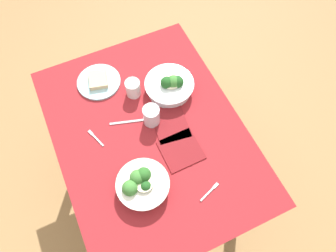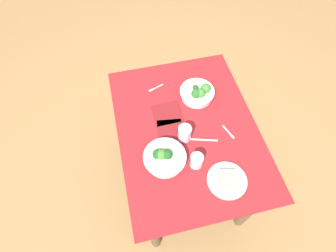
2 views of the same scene
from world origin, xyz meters
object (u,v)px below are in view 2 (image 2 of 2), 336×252
(broccoli_bowl_far, at_px, (198,93))
(water_glass_center, at_px, (197,161))
(bread_side_plate, at_px, (227,180))
(napkin_folded_upper, at_px, (167,113))
(fork_by_near_bowl, at_px, (155,88))
(broccoli_bowl_near, at_px, (164,158))
(fork_by_far_bowl, at_px, (229,132))
(table_knife_left, at_px, (201,140))
(water_glass_side, at_px, (185,133))
(napkin_folded_lower, at_px, (170,132))

(broccoli_bowl_far, relative_size, water_glass_center, 2.52)
(bread_side_plate, relative_size, napkin_folded_upper, 1.26)
(bread_side_plate, xyz_separation_m, fork_by_near_bowl, (-0.73, -0.25, -0.01))
(broccoli_bowl_near, relative_size, bread_side_plate, 1.10)
(fork_by_far_bowl, distance_m, fork_by_near_bowl, 0.57)
(bread_side_plate, relative_size, fork_by_near_bowl, 2.06)
(broccoli_bowl_near, relative_size, fork_by_near_bowl, 2.26)
(broccoli_bowl_near, bearing_deg, table_knife_left, 108.34)
(broccoli_bowl_far, distance_m, water_glass_side, 0.32)
(broccoli_bowl_near, bearing_deg, fork_by_far_bowl, 102.25)
(fork_by_far_bowl, bearing_deg, broccoli_bowl_far, 179.72)
(fork_by_near_bowl, height_order, napkin_folded_lower, napkin_folded_lower)
(broccoli_bowl_near, relative_size, fork_by_far_bowl, 2.27)
(water_glass_side, xyz_separation_m, table_knife_left, (0.04, 0.10, -0.05))
(fork_by_far_bowl, distance_m, napkin_folded_lower, 0.36)
(water_glass_side, relative_size, table_knife_left, 0.53)
(fork_by_near_bowl, relative_size, table_knife_left, 0.55)
(fork_by_far_bowl, bearing_deg, bread_side_plate, -41.90)
(table_knife_left, relative_size, napkin_folded_upper, 1.12)
(water_glass_center, bearing_deg, broccoli_bowl_near, -109.49)
(water_glass_side, height_order, napkin_folded_upper, water_glass_side)
(fork_by_far_bowl, distance_m, table_knife_left, 0.18)
(broccoli_bowl_far, distance_m, water_glass_center, 0.48)
(water_glass_center, distance_m, napkin_folded_upper, 0.38)
(fork_by_far_bowl, height_order, napkin_folded_lower, napkin_folded_lower)
(bread_side_plate, distance_m, fork_by_near_bowl, 0.77)
(fork_by_far_bowl, distance_m, napkin_folded_upper, 0.40)
(broccoli_bowl_far, bearing_deg, bread_side_plate, -0.80)
(water_glass_center, relative_size, fork_by_near_bowl, 0.84)
(napkin_folded_upper, distance_m, napkin_folded_lower, 0.14)
(broccoli_bowl_far, relative_size, bread_side_plate, 1.03)
(broccoli_bowl_far, distance_m, broccoli_bowl_near, 0.51)
(broccoli_bowl_far, xyz_separation_m, napkin_folded_lower, (0.22, -0.24, -0.04))
(fork_by_near_bowl, relative_size, napkin_folded_upper, 0.61)
(fork_by_far_bowl, height_order, fork_by_near_bowl, same)
(table_knife_left, bearing_deg, bread_side_plate, -61.01)
(water_glass_center, relative_size, table_knife_left, 0.46)
(water_glass_side, relative_size, napkin_folded_upper, 0.60)
(bread_side_plate, bearing_deg, napkin_folded_lower, -148.44)
(napkin_folded_upper, bearing_deg, broccoli_bowl_far, 110.74)
(broccoli_bowl_near, relative_size, napkin_folded_upper, 1.38)
(bread_side_plate, height_order, napkin_folded_upper, bread_side_plate)
(bread_side_plate, bearing_deg, table_knife_left, -167.63)
(fork_by_near_bowl, xyz_separation_m, napkin_folded_lower, (0.36, 0.02, 0.00))
(water_glass_center, bearing_deg, napkin_folded_lower, -158.84)
(water_glass_center, relative_size, water_glass_side, 0.85)
(water_glass_side, bearing_deg, fork_by_far_bowl, 83.92)
(broccoli_bowl_far, relative_size, water_glass_side, 2.15)
(fork_by_near_bowl, relative_size, napkin_folded_lower, 0.59)
(fork_by_near_bowl, bearing_deg, bread_side_plate, 89.29)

